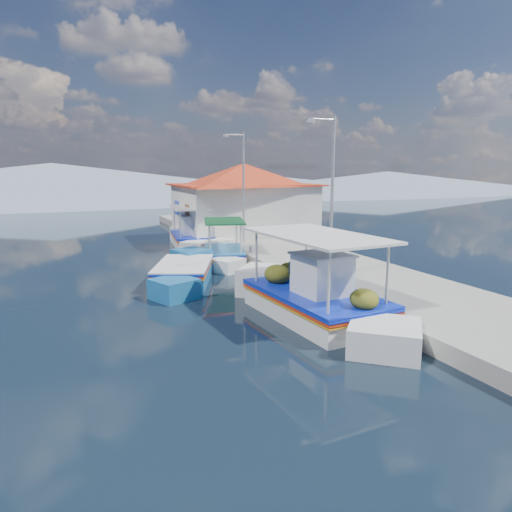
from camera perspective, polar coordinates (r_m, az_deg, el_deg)
name	(u,v)px	position (r m, az deg, el deg)	size (l,w,h in m)	color
ground	(237,318)	(14.93, -2.31, -7.53)	(160.00, 160.00, 0.00)	black
quay	(308,261)	(22.58, 6.30, -0.66)	(5.00, 44.00, 0.50)	gray
bollards	(275,259)	(20.90, 2.30, -0.40)	(0.20, 17.20, 0.30)	#A5A8AD
main_caique	(314,299)	(15.05, 6.97, -5.20)	(2.97, 8.92, 2.94)	silver
caique_green_canopy	(223,255)	(23.59, -3.95, 0.11)	(2.97, 5.98, 2.33)	silver
caique_blue_hull	(183,274)	(19.62, -8.84, -2.20)	(3.75, 6.39, 1.23)	#185891
caique_far	(191,238)	(28.68, -7.78, 2.19)	(2.81, 7.33, 2.59)	silver
harbor_building	(244,197)	(30.47, -1.48, 7.12)	(10.49, 10.49, 4.40)	silver
lamp_post_near	(330,189)	(18.02, 8.92, 7.97)	(1.21, 0.14, 6.00)	#A5A8AD
lamp_post_far	(242,182)	(26.09, -1.70, 8.89)	(1.21, 0.14, 6.00)	#A5A8AD
mountain_ridge	(140,186)	(70.28, -13.77, 8.23)	(171.40, 96.00, 5.50)	slate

